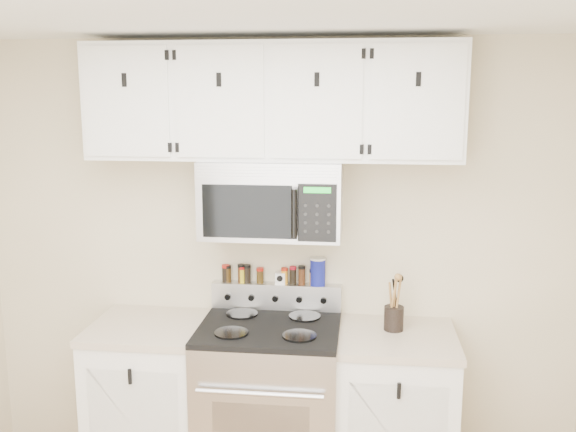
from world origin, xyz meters
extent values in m
cube|color=#B8AB8A|center=(0.00, 1.75, 1.25)|extent=(3.50, 0.01, 2.50)
cube|color=#B7B7BA|center=(0.00, 1.43, 0.46)|extent=(0.76, 0.65, 0.92)
cube|color=black|center=(0.00, 1.43, 0.94)|extent=(0.76, 0.65, 0.03)
cube|color=#B7B7BA|center=(0.00, 1.71, 1.03)|extent=(0.76, 0.08, 0.15)
cylinder|color=black|center=(-0.18, 1.28, 0.96)|extent=(0.18, 0.18, 0.01)
cylinder|color=black|center=(0.18, 1.28, 0.96)|extent=(0.18, 0.18, 0.01)
cylinder|color=black|center=(-0.18, 1.57, 0.96)|extent=(0.18, 0.18, 0.01)
cylinder|color=black|center=(0.18, 1.57, 0.96)|extent=(0.18, 0.18, 0.01)
cube|color=white|center=(-0.69, 1.45, 0.44)|extent=(0.62, 0.60, 0.88)
cube|color=tan|center=(-0.69, 1.45, 0.90)|extent=(0.64, 0.62, 0.04)
cube|color=white|center=(0.69, 1.45, 0.44)|extent=(0.62, 0.60, 0.88)
cube|color=tan|center=(0.69, 1.45, 0.90)|extent=(0.64, 0.62, 0.04)
cube|color=#9E9EA3|center=(0.00, 1.56, 1.63)|extent=(0.76, 0.38, 0.42)
cube|color=#B7B7BA|center=(0.00, 1.36, 1.80)|extent=(0.73, 0.01, 0.08)
cube|color=black|center=(-0.10, 1.36, 1.59)|extent=(0.47, 0.01, 0.28)
cube|color=black|center=(0.26, 1.36, 1.59)|extent=(0.20, 0.01, 0.30)
cylinder|color=black|center=(0.15, 1.33, 1.59)|extent=(0.03, 0.03, 0.26)
cube|color=white|center=(0.00, 1.58, 2.15)|extent=(2.00, 0.33, 0.62)
cube|color=white|center=(-0.75, 1.41, 2.15)|extent=(0.46, 0.01, 0.57)
cube|color=black|center=(-0.75, 1.41, 2.26)|extent=(0.02, 0.01, 0.07)
cube|color=white|center=(-0.25, 1.41, 2.15)|extent=(0.46, 0.01, 0.57)
cube|color=black|center=(-0.25, 1.41, 2.26)|extent=(0.03, 0.01, 0.07)
cube|color=white|center=(0.25, 1.41, 2.15)|extent=(0.46, 0.01, 0.57)
cube|color=black|center=(0.25, 1.41, 2.26)|extent=(0.03, 0.01, 0.07)
cube|color=white|center=(0.75, 1.41, 2.15)|extent=(0.46, 0.01, 0.57)
cube|color=black|center=(0.75, 1.41, 2.26)|extent=(0.02, 0.01, 0.07)
cylinder|color=black|center=(0.67, 1.51, 0.99)|extent=(0.11, 0.11, 0.13)
cylinder|color=olive|center=(0.67, 1.51, 1.09)|extent=(0.01, 0.01, 0.25)
cylinder|color=olive|center=(0.69, 1.50, 1.10)|extent=(0.01, 0.01, 0.27)
cylinder|color=olive|center=(0.66, 1.52, 1.08)|extent=(0.01, 0.01, 0.23)
cylinder|color=black|center=(0.68, 1.53, 1.08)|extent=(0.01, 0.01, 0.24)
cylinder|color=olive|center=(0.66, 1.50, 1.09)|extent=(0.01, 0.01, 0.26)
cube|color=white|center=(0.02, 1.71, 1.13)|extent=(0.06, 0.05, 0.07)
cylinder|color=navy|center=(0.24, 1.71, 1.18)|extent=(0.09, 0.09, 0.15)
cylinder|color=white|center=(0.24, 1.71, 1.26)|extent=(0.09, 0.09, 0.01)
cylinder|color=black|center=(-0.30, 1.71, 1.14)|extent=(0.04, 0.04, 0.09)
cylinder|color=#AB160D|center=(-0.30, 1.71, 1.20)|extent=(0.05, 0.05, 0.02)
cylinder|color=#3A270D|center=(-0.29, 1.71, 1.14)|extent=(0.04, 0.04, 0.08)
cylinder|color=black|center=(-0.29, 1.71, 1.19)|extent=(0.04, 0.04, 0.02)
cylinder|color=#442910|center=(-0.21, 1.71, 1.15)|extent=(0.04, 0.04, 0.09)
cylinder|color=black|center=(-0.21, 1.71, 1.20)|extent=(0.04, 0.04, 0.02)
cylinder|color=gold|center=(-0.20, 1.71, 1.14)|extent=(0.04, 0.04, 0.08)
cylinder|color=#A10C0C|center=(-0.20, 1.71, 1.19)|extent=(0.05, 0.05, 0.02)
cylinder|color=black|center=(-0.17, 1.71, 1.15)|extent=(0.04, 0.04, 0.09)
cylinder|color=black|center=(-0.17, 1.71, 1.20)|extent=(0.04, 0.04, 0.02)
cylinder|color=#3B2A0E|center=(-0.10, 1.71, 1.14)|extent=(0.04, 0.04, 0.08)
cylinder|color=#B1180D|center=(-0.10, 1.71, 1.18)|extent=(0.04, 0.04, 0.02)
cylinder|color=orange|center=(0.05, 1.71, 1.14)|extent=(0.04, 0.04, 0.08)
cylinder|color=#AA1E0D|center=(0.05, 1.71, 1.19)|extent=(0.04, 0.04, 0.02)
cylinder|color=black|center=(0.10, 1.71, 1.15)|extent=(0.04, 0.04, 0.09)
cylinder|color=maroon|center=(0.10, 1.71, 1.20)|extent=(0.04, 0.04, 0.02)
cylinder|color=#462410|center=(0.15, 1.71, 1.15)|extent=(0.04, 0.04, 0.10)
cylinder|color=black|center=(0.15, 1.71, 1.20)|extent=(0.04, 0.04, 0.02)
cylinder|color=orange|center=(0.21, 1.71, 1.14)|extent=(0.04, 0.04, 0.08)
cylinder|color=black|center=(0.21, 1.71, 1.18)|extent=(0.04, 0.04, 0.02)
camera|label=1|loc=(0.49, -1.86, 2.19)|focal=40.00mm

